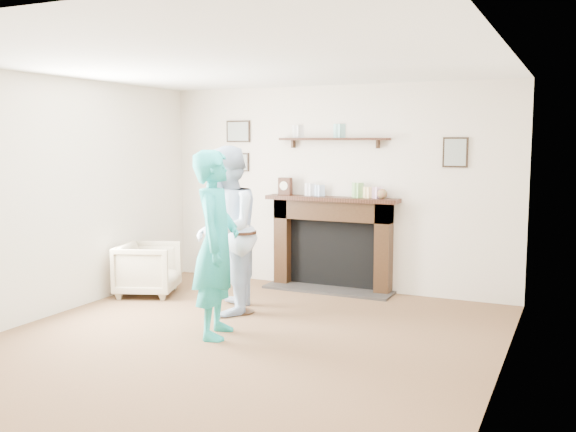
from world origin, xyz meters
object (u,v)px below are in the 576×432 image
object	(u,v)px
man	(226,312)
woman	(217,335)
pedestal_table	(242,255)
armchair	(149,294)

from	to	relation	value
man	woman	xyz separation A→B (m)	(0.33, -0.74, 0.00)
pedestal_table	armchair	bearing A→B (deg)	170.35
armchair	man	distance (m)	1.29
armchair	woman	distance (m)	1.90
armchair	pedestal_table	xyz separation A→B (m)	(1.41, -0.24, 0.62)
armchair	pedestal_table	size ratio (longest dim) A/B	0.67
woman	armchair	bearing A→B (deg)	38.97
woman	pedestal_table	bearing A→B (deg)	-5.45
man	woman	size ratio (longest dim) A/B	1.02
woman	pedestal_table	size ratio (longest dim) A/B	1.73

